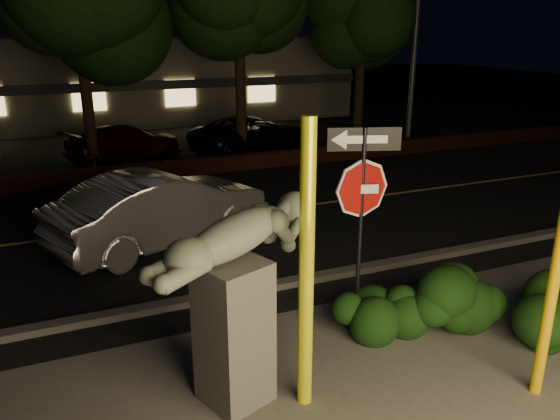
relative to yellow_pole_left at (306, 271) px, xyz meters
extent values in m
plane|color=black|center=(1.13, 10.13, -1.79)|extent=(90.00, 90.00, 0.00)
cube|color=#4C4944|center=(1.13, -0.87, -1.78)|extent=(14.00, 6.00, 0.02)
cube|color=black|center=(1.13, 7.13, -1.78)|extent=(80.00, 8.00, 0.01)
cube|color=tan|center=(1.13, 7.13, -1.77)|extent=(80.00, 0.12, 0.00)
cube|color=#4C4944|center=(1.13, 3.03, -1.73)|extent=(80.00, 0.25, 0.12)
cube|color=#481A17|center=(1.13, 11.43, -1.54)|extent=(40.00, 0.35, 0.50)
cube|color=black|center=(1.13, 17.13, -1.78)|extent=(40.00, 12.00, 0.01)
cube|color=#726D5B|center=(1.13, 25.13, 0.21)|extent=(22.00, 10.00, 4.00)
cube|color=#333338|center=(1.13, 20.03, 0.21)|extent=(22.00, 0.20, 0.40)
cube|color=#FFD87F|center=(-0.87, 20.08, -0.19)|extent=(1.40, 0.08, 1.20)
cube|color=#FFD87F|center=(3.13, 20.08, -0.19)|extent=(1.40, 0.08, 1.20)
cube|color=#FFD87F|center=(7.13, 20.08, -0.19)|extent=(1.40, 0.08, 1.20)
cylinder|color=black|center=(-1.37, 13.33, 0.34)|extent=(0.36, 0.36, 4.25)
cylinder|color=black|center=(3.63, 12.93, 0.21)|extent=(0.36, 0.36, 4.00)
cylinder|color=black|center=(8.63, 13.43, 0.16)|extent=(0.36, 0.36, 3.90)
cylinder|color=yellow|center=(0.00, 0.00, 0.00)|extent=(0.18, 0.18, 3.57)
cylinder|color=#F4B40A|center=(2.80, -0.99, -0.38)|extent=(0.14, 0.14, 2.82)
cylinder|color=black|center=(1.55, 1.39, -0.23)|extent=(0.07, 0.07, 3.12)
cube|color=white|center=(1.55, 1.39, 0.44)|extent=(0.45, 0.18, 0.13)
cube|color=black|center=(1.55, 1.39, 1.16)|extent=(1.01, 0.36, 0.33)
cube|color=white|center=(1.55, 1.39, 1.16)|extent=(0.64, 0.23, 0.13)
cube|color=#4C4944|center=(-0.78, 0.38, -0.85)|extent=(0.94, 0.94, 1.88)
sphere|color=gray|center=(0.18, 0.74, 0.51)|extent=(0.44, 0.44, 0.44)
ellipsoid|color=black|center=(1.67, 1.10, -1.33)|extent=(1.76, 0.86, 0.91)
ellipsoid|color=black|center=(2.98, 0.74, -1.21)|extent=(1.95, 1.40, 1.15)
cylinder|color=#47484C|center=(10.39, 12.51, 3.40)|extent=(0.21, 0.21, 10.38)
imported|color=silver|center=(-0.56, 6.00, -1.00)|extent=(5.05, 3.37, 1.57)
imported|color=#3B0A0B|center=(-0.18, 14.52, -1.18)|extent=(4.54, 3.31, 1.22)
imported|color=black|center=(4.41, 14.08, -1.13)|extent=(5.16, 3.51, 1.31)
camera|label=1|loc=(-2.49, -5.15, 2.65)|focal=35.00mm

